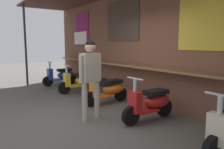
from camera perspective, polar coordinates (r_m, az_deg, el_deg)
The scene contains 7 objects.
ground_plane at distance 4.93m, azimuth -5.88°, elevation -11.46°, with size 32.58×32.58×0.00m, color #56544F.
market_stall_facade at distance 5.79m, azimuth 10.46°, elevation 9.65°, with size 11.64×2.36×3.26m.
scooter_blue at distance 9.05m, azimuth -12.96°, elevation -0.23°, with size 0.46×1.40×0.97m.
scooter_yellow at distance 7.56m, azimuth -8.27°, elevation -1.67°, with size 0.47×1.40×0.97m.
scooter_orange at distance 6.06m, azimuth -0.82°, elevation -3.94°, with size 0.46×1.40×0.97m.
scooter_red at distance 4.82m, azimuth 10.27°, elevation -7.16°, with size 0.46×1.40×0.97m.
shopper_with_handbag at distance 4.66m, azimuth -5.46°, elevation 0.74°, with size 0.35×0.67×1.72m.
Camera 1 is at (4.08, -2.23, 1.63)m, focal length 35.07 mm.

